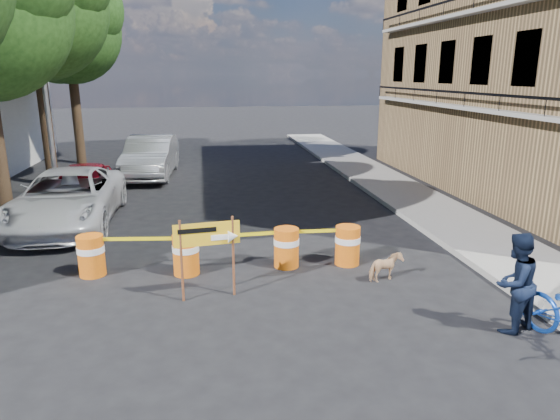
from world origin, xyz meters
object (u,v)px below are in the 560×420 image
object	(u,v)px
barrel_mid_left	(186,254)
detour_sign	(215,240)
pedestrian	(515,283)
barrel_far_right	(348,244)
barrel_mid_right	(286,247)
sedan_silver	(151,157)
barrel_far_left	(91,255)
suv_white	(67,198)
sedan_red	(83,186)
dog	(386,267)

from	to	relation	value
barrel_mid_left	detour_sign	distance (m)	1.59
pedestrian	barrel_far_right	bearing A→B (deg)	-82.73
barrel_mid_right	sedan_silver	distance (m)	11.77
barrel_far_left	sedan_silver	bearing A→B (deg)	88.46
barrel_mid_right	suv_white	distance (m)	7.06
suv_white	sedan_red	distance (m)	1.95
barrel_far_left	suv_white	world-z (taller)	suv_white
barrel_mid_left	pedestrian	distance (m)	6.48
sedan_silver	barrel_mid_left	bearing A→B (deg)	-77.31
barrel_mid_left	sedan_red	bearing A→B (deg)	118.90
sedan_red	suv_white	bearing A→B (deg)	-91.39
barrel_far_right	detour_sign	world-z (taller)	detour_sign
barrel_far_left	pedestrian	distance (m)	8.37
dog	sedan_red	distance (m)	10.54
barrel_far_left	sedan_silver	distance (m)	10.94
dog	sedan_silver	bearing A→B (deg)	6.17
sedan_red	sedan_silver	size ratio (longest dim) A/B	0.81
suv_white	sedan_silver	xyz separation A→B (m)	(1.72, 6.89, 0.07)
barrel_mid_right	detour_sign	xyz separation A→B (m)	(-1.62, -1.39, 0.71)
barrel_far_right	dog	bearing A→B (deg)	-64.50
barrel_far_right	sedan_red	size ratio (longest dim) A/B	0.21
barrel_mid_left	barrel_mid_right	bearing A→B (deg)	2.54
barrel_far_right	suv_white	size ratio (longest dim) A/B	0.16
barrel_mid_right	sedan_silver	world-z (taller)	sedan_silver
sedan_silver	pedestrian	bearing A→B (deg)	-59.64
detour_sign	sedan_red	size ratio (longest dim) A/B	0.38
barrel_far_left	barrel_mid_left	bearing A→B (deg)	-6.96
barrel_far_left	pedestrian	bearing A→B (deg)	-25.70
sedan_red	sedan_silver	world-z (taller)	sedan_silver
barrel_mid_right	pedestrian	xyz separation A→B (m)	(3.28, -3.48, 0.40)
barrel_far_left	detour_sign	bearing A→B (deg)	-30.28
barrel_mid_right	dog	distance (m)	2.25
barrel_mid_left	barrel_far_right	distance (m)	3.64
barrel_far_left	suv_white	bearing A→B (deg)	109.38
sedan_red	barrel_mid_left	bearing A→B (deg)	-62.49
barrel_far_left	barrel_far_right	xyz separation A→B (m)	(5.66, -0.21, 0.00)
barrel_mid_left	barrel_mid_right	distance (m)	2.23
barrel_mid_right	suv_white	size ratio (longest dim) A/B	0.16
barrel_far_left	barrel_mid_right	bearing A→B (deg)	-1.99
barrel_mid_right	sedan_silver	size ratio (longest dim) A/B	0.17
detour_sign	barrel_mid_right	bearing A→B (deg)	33.42
barrel_mid_right	barrel_far_right	bearing A→B (deg)	-2.61
sedan_red	barrel_mid_right	bearing A→B (deg)	-48.63
barrel_mid_left	sedan_red	xyz separation A→B (m)	(-3.44, 6.24, 0.25)
barrel_mid_right	sedan_red	world-z (taller)	sedan_red
barrel_far_left	barrel_mid_right	distance (m)	4.26
barrel_far_left	suv_white	size ratio (longest dim) A/B	0.16
suv_white	barrel_mid_right	bearing A→B (deg)	-36.55
barrel_far_right	detour_sign	xyz separation A→B (m)	(-3.03, -1.32, 0.71)
barrel_far_right	sedan_silver	size ratio (longest dim) A/B	0.17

